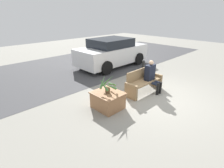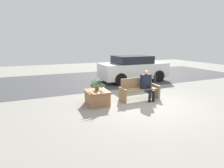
# 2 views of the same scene
# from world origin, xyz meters

# --- Properties ---
(ground_plane) EXTENTS (30.00, 30.00, 0.00)m
(ground_plane) POSITION_xyz_m (0.00, 0.00, 0.00)
(ground_plane) COLOR gray
(road_surface) EXTENTS (20.00, 6.00, 0.01)m
(road_surface) POSITION_xyz_m (0.00, 5.36, 0.00)
(road_surface) COLOR #424244
(road_surface) RESTS_ON ground_plane
(bench) EXTENTS (1.66, 0.53, 0.86)m
(bench) POSITION_xyz_m (0.05, 0.66, 0.40)
(bench) COLOR #8C704C
(bench) RESTS_ON ground_plane
(person_seated) EXTENTS (0.41, 0.61, 1.21)m
(person_seated) POSITION_xyz_m (0.29, 0.48, 0.65)
(person_seated) COLOR black
(person_seated) RESTS_ON ground_plane
(planter_box) EXTENTS (0.80, 0.90, 0.53)m
(planter_box) POSITION_xyz_m (-1.75, 0.70, 0.28)
(planter_box) COLOR #936642
(planter_box) RESTS_ON ground_plane
(potted_plant) EXTENTS (0.58, 0.58, 0.51)m
(potted_plant) POSITION_xyz_m (-1.73, 0.69, 0.78)
(potted_plant) COLOR brown
(potted_plant) RESTS_ON planter_box
(parked_car) EXTENTS (4.08, 1.98, 1.53)m
(parked_car) POSITION_xyz_m (1.65, 3.98, 0.77)
(parked_car) COLOR silver
(parked_car) RESTS_ON ground_plane
(bollard_post) EXTENTS (0.14, 0.14, 0.69)m
(bollard_post) POSITION_xyz_m (1.76, 1.91, 0.36)
(bollard_post) COLOR black
(bollard_post) RESTS_ON ground_plane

